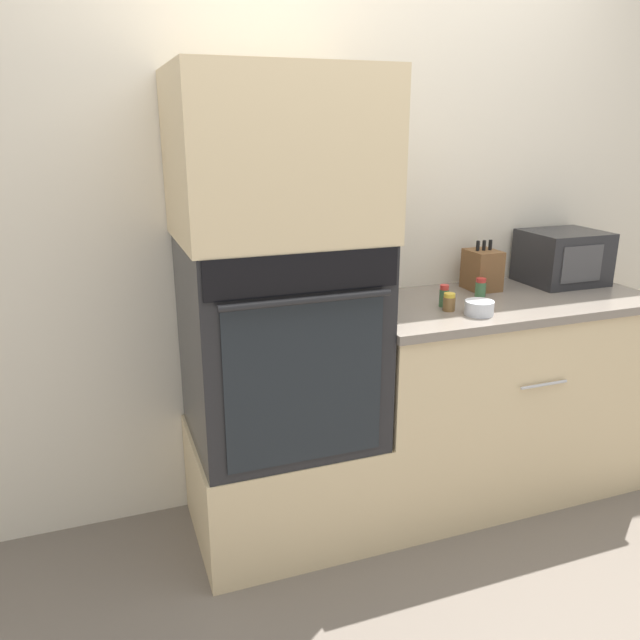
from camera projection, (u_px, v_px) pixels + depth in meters
ground_plane at (392, 552)px, 2.48m from camera, size 12.00×12.00×0.00m
wall_back at (336, 216)px, 2.67m from camera, size 8.00×0.05×2.50m
oven_cabinet_base at (283, 481)px, 2.56m from camera, size 0.71×0.60×0.44m
wall_oven at (280, 340)px, 2.38m from camera, size 0.69×0.64×0.79m
oven_cabinet_upper at (276, 156)px, 2.17m from camera, size 0.71×0.60×0.58m
counter_unit at (494, 394)px, 2.82m from camera, size 1.31×0.63×0.91m
microwave at (562, 257)px, 2.91m from camera, size 0.35×0.30×0.24m
knife_block at (482, 270)px, 2.80m from camera, size 0.13×0.16×0.22m
bowl at (479, 308)px, 2.44m from camera, size 0.11×0.11×0.06m
condiment_jar_near at (444, 296)px, 2.55m from camera, size 0.04×0.04×0.09m
condiment_jar_mid at (449, 302)px, 2.49m from camera, size 0.05×0.05×0.07m
condiment_jar_far at (481, 288)px, 2.70m from camera, size 0.05×0.05×0.08m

